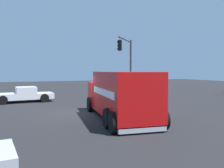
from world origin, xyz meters
TOP-DOWN VIEW (x-y plane):
  - ground_plane at (0.00, 0.00)m, footprint 100.00×100.00m
  - delivery_truck at (2.77, 1.69)m, footprint 7.90×3.69m
  - traffic_light_primary at (-6.26, 6.71)m, footprint 3.39×3.05m
  - pickup_white at (-7.55, -3.13)m, footprint 2.49×5.30m

SIDE VIEW (x-z plane):
  - ground_plane at x=0.00m, z-range 0.00..0.00m
  - pickup_white at x=-7.55m, z-range 0.04..1.42m
  - delivery_truck at x=2.77m, z-range 0.06..2.85m
  - traffic_light_primary at x=-6.26m, z-range 0.97..7.09m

